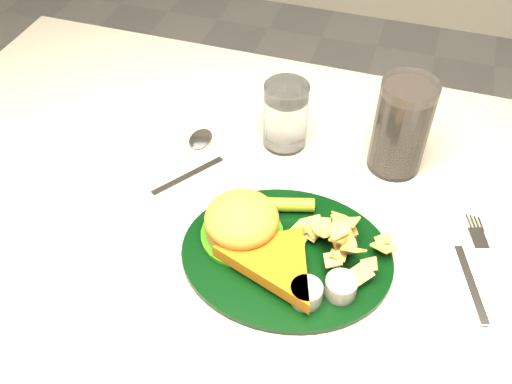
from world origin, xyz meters
TOP-DOWN VIEW (x-y plane):
  - table at (0.00, 0.00)m, footprint 1.20×0.80m
  - dinner_plate at (0.07, -0.06)m, footprint 0.31×0.26m
  - water_glass at (0.00, 0.17)m, footprint 0.08×0.08m
  - cola_glass at (0.18, 0.17)m, footprint 0.08×0.08m
  - fork_napkin at (0.30, -0.02)m, footprint 0.17×0.19m
  - spoon at (-0.12, 0.04)m, footprint 0.13×0.17m

SIDE VIEW (x-z plane):
  - table at x=0.00m, z-range 0.00..0.75m
  - fork_napkin at x=0.30m, z-range 0.75..0.76m
  - spoon at x=-0.12m, z-range 0.75..0.76m
  - dinner_plate at x=0.07m, z-range 0.75..0.81m
  - water_glass at x=0.00m, z-range 0.75..0.86m
  - cola_glass at x=0.18m, z-range 0.75..0.90m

